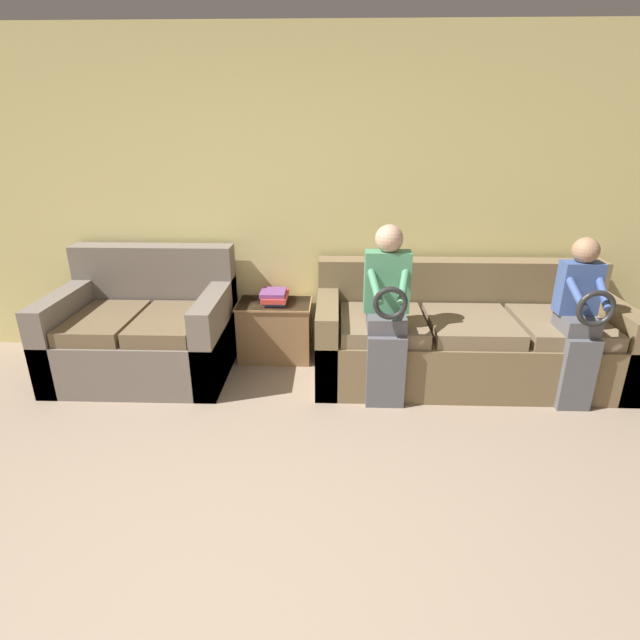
{
  "coord_description": "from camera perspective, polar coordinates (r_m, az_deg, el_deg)",
  "views": [
    {
      "loc": [
        0.46,
        -1.14,
        1.85
      ],
      "look_at": [
        0.36,
        1.75,
        0.71
      ],
      "focal_mm": 28.0,
      "sensor_mm": 36.0,
      "label": 1
    }
  ],
  "objects": [
    {
      "name": "side_shelf",
      "position": [
        4.19,
        -5.16,
        -1.06
      ],
      "size": [
        0.61,
        0.4,
        0.49
      ],
      "color": "olive",
      "rests_on": "ground_plane"
    },
    {
      "name": "child_right_seated",
      "position": [
        3.8,
        27.57,
        0.5
      ],
      "size": [
        0.26,
        0.38,
        1.16
      ],
      "color": "#56565B",
      "rests_on": "ground_plane"
    },
    {
      "name": "couch_main",
      "position": [
        4.03,
        16.15,
        -1.96
      ],
      "size": [
        2.28,
        0.92,
        0.84
      ],
      "color": "brown",
      "rests_on": "ground_plane"
    },
    {
      "name": "wall_back",
      "position": [
        4.15,
        -4.58,
        13.43
      ],
      "size": [
        6.91,
        0.06,
        2.55
      ],
      "color": "#DBCC7F",
      "rests_on": "ground_plane"
    },
    {
      "name": "book_stack",
      "position": [
        4.09,
        -5.2,
        2.72
      ],
      "size": [
        0.21,
        0.32,
        0.1
      ],
      "color": "#33569E",
      "rests_on": "side_shelf"
    },
    {
      "name": "couch_side",
      "position": [
        4.17,
        -19.25,
        -1.29
      ],
      "size": [
        1.3,
        0.97,
        0.94
      ],
      "color": "#70665B",
      "rests_on": "ground_plane"
    },
    {
      "name": "child_left_seated",
      "position": [
        3.43,
        7.65,
        1.37
      ],
      "size": [
        0.32,
        0.38,
        1.24
      ],
      "color": "#56565B",
      "rests_on": "ground_plane"
    }
  ]
}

